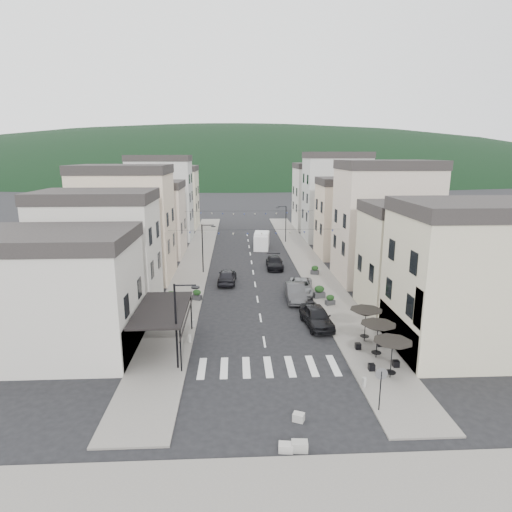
{
  "coord_description": "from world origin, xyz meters",
  "views": [
    {
      "loc": [
        -2.14,
        -24.47,
        14.09
      ],
      "look_at": [
        0.05,
        19.95,
        3.5
      ],
      "focal_mm": 30.0,
      "sensor_mm": 36.0,
      "label": 1
    }
  ],
  "objects_px": {
    "parked_car_a": "(317,317)",
    "parked_car_c": "(301,287)",
    "parked_car_e": "(227,276)",
    "pedestrian_a": "(166,304)",
    "parked_car_b": "(295,292)",
    "pedestrian_b": "(176,302)",
    "parked_car_d": "(275,263)",
    "delivery_van": "(262,240)"
  },
  "relations": [
    {
      "from": "parked_car_a",
      "to": "parked_car_c",
      "type": "xyz_separation_m",
      "value": [
        0.0,
        8.75,
        -0.12
      ]
    },
    {
      "from": "parked_car_e",
      "to": "pedestrian_a",
      "type": "height_order",
      "value": "pedestrian_a"
    },
    {
      "from": "parked_car_b",
      "to": "pedestrian_b",
      "type": "relative_size",
      "value": 3.0
    },
    {
      "from": "pedestrian_a",
      "to": "parked_car_e",
      "type": "bearing_deg",
      "value": 68.07
    },
    {
      "from": "parked_car_e",
      "to": "parked_car_d",
      "type": "bearing_deg",
      "value": -130.11
    },
    {
      "from": "parked_car_e",
      "to": "pedestrian_b",
      "type": "distance_m",
      "value": 9.83
    },
    {
      "from": "pedestrian_a",
      "to": "pedestrian_b",
      "type": "relative_size",
      "value": 0.99
    },
    {
      "from": "parked_car_e",
      "to": "delivery_van",
      "type": "xyz_separation_m",
      "value": [
        5.02,
        18.21,
        0.44
      ]
    },
    {
      "from": "parked_car_a",
      "to": "parked_car_c",
      "type": "bearing_deg",
      "value": 83.53
    },
    {
      "from": "parked_car_d",
      "to": "parked_car_a",
      "type": "bearing_deg",
      "value": -83.11
    },
    {
      "from": "parked_car_a",
      "to": "parked_car_e",
      "type": "distance_m",
      "value": 14.85
    },
    {
      "from": "pedestrian_a",
      "to": "parked_car_d",
      "type": "bearing_deg",
      "value": 62.27
    },
    {
      "from": "parked_car_d",
      "to": "delivery_van",
      "type": "distance_m",
      "value": 11.97
    },
    {
      "from": "delivery_van",
      "to": "parked_car_c",
      "type": "bearing_deg",
      "value": -76.37
    },
    {
      "from": "parked_car_a",
      "to": "parked_car_c",
      "type": "relative_size",
      "value": 0.95
    },
    {
      "from": "parked_car_a",
      "to": "parked_car_e",
      "type": "relative_size",
      "value": 1.03
    },
    {
      "from": "parked_car_b",
      "to": "pedestrian_b",
      "type": "bearing_deg",
      "value": -165.16
    },
    {
      "from": "pedestrian_b",
      "to": "parked_car_e",
      "type": "bearing_deg",
      "value": 107.66
    },
    {
      "from": "parked_car_c",
      "to": "delivery_van",
      "type": "distance_m",
      "value": 22.33
    },
    {
      "from": "parked_car_a",
      "to": "pedestrian_b",
      "type": "distance_m",
      "value": 12.81
    },
    {
      "from": "parked_car_a",
      "to": "pedestrian_b",
      "type": "bearing_deg",
      "value": 155.58
    },
    {
      "from": "parked_car_b",
      "to": "parked_car_d",
      "type": "height_order",
      "value": "parked_car_b"
    },
    {
      "from": "parked_car_a",
      "to": "pedestrian_a",
      "type": "xyz_separation_m",
      "value": [
        -13.05,
        3.55,
        0.09
      ]
    },
    {
      "from": "parked_car_a",
      "to": "pedestrian_b",
      "type": "xyz_separation_m",
      "value": [
        -12.19,
        3.95,
        0.1
      ]
    },
    {
      "from": "parked_car_d",
      "to": "pedestrian_b",
      "type": "xyz_separation_m",
      "value": [
        -10.39,
        -15.03,
        0.23
      ]
    },
    {
      "from": "parked_car_c",
      "to": "pedestrian_b",
      "type": "xyz_separation_m",
      "value": [
        -12.19,
        -4.8,
        0.22
      ]
    },
    {
      "from": "delivery_van",
      "to": "parked_car_a",
      "type": "bearing_deg",
      "value": -78.32
    },
    {
      "from": "parked_car_b",
      "to": "delivery_van",
      "type": "height_order",
      "value": "delivery_van"
    },
    {
      "from": "parked_car_a",
      "to": "parked_car_e",
      "type": "height_order",
      "value": "parked_car_a"
    },
    {
      "from": "parked_car_a",
      "to": "pedestrian_b",
      "type": "relative_size",
      "value": 3.01
    },
    {
      "from": "parked_car_e",
      "to": "delivery_van",
      "type": "bearing_deg",
      "value": -102.27
    },
    {
      "from": "parked_car_b",
      "to": "parked_car_c",
      "type": "height_order",
      "value": "parked_car_b"
    },
    {
      "from": "parked_car_c",
      "to": "parked_car_d",
      "type": "xyz_separation_m",
      "value": [
        -1.8,
        10.23,
        -0.01
      ]
    },
    {
      "from": "parked_car_a",
      "to": "parked_car_b",
      "type": "xyz_separation_m",
      "value": [
        -0.87,
        6.59,
        -0.03
      ]
    },
    {
      "from": "parked_car_c",
      "to": "parked_car_d",
      "type": "relative_size",
      "value": 1.06
    },
    {
      "from": "parked_car_c",
      "to": "pedestrian_a",
      "type": "bearing_deg",
      "value": -151.07
    },
    {
      "from": "parked_car_a",
      "to": "parked_car_b",
      "type": "relative_size",
      "value": 1.0
    },
    {
      "from": "parked_car_e",
      "to": "delivery_van",
      "type": "distance_m",
      "value": 18.89
    },
    {
      "from": "parked_car_a",
      "to": "parked_car_b",
      "type": "bearing_deg",
      "value": 91.03
    },
    {
      "from": "parked_car_b",
      "to": "parked_car_c",
      "type": "bearing_deg",
      "value": 69.86
    },
    {
      "from": "parked_car_b",
      "to": "delivery_van",
      "type": "distance_m",
      "value": 24.39
    },
    {
      "from": "parked_car_d",
      "to": "delivery_van",
      "type": "height_order",
      "value": "delivery_van"
    }
  ]
}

